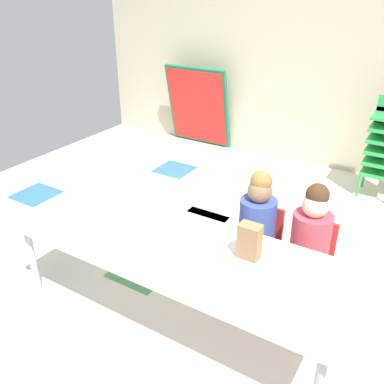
% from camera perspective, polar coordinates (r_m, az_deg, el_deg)
% --- Properties ---
extents(ground_plane, '(6.19, 4.93, 0.02)m').
position_cam_1_polar(ground_plane, '(3.50, 3.55, -9.33)').
color(ground_plane, silver).
extents(back_wall, '(6.19, 0.10, 2.72)m').
position_cam_1_polar(back_wall, '(5.18, 17.94, 17.95)').
color(back_wall, beige).
rests_on(back_wall, ground_plane).
extents(craft_table, '(2.19, 0.78, 0.59)m').
position_cam_1_polar(craft_table, '(2.63, -2.02, -8.05)').
color(craft_table, white).
rests_on(craft_table, ground_plane).
extents(seated_child_near_camera, '(0.32, 0.31, 0.92)m').
position_cam_1_polar(seated_child_near_camera, '(2.98, 9.03, -3.68)').
color(seated_child_near_camera, red).
rests_on(seated_child_near_camera, ground_plane).
extents(seated_child_middle_seat, '(0.32, 0.31, 0.92)m').
position_cam_1_polar(seated_child_middle_seat, '(2.88, 16.05, -5.62)').
color(seated_child_middle_seat, red).
rests_on(seated_child_middle_seat, ground_plane).
extents(kid_chair_green_stack, '(0.32, 0.30, 1.04)m').
position_cam_1_polar(kid_chair_green_stack, '(4.73, 24.87, 6.13)').
color(kid_chair_green_stack, green).
rests_on(kid_chair_green_stack, ground_plane).
extents(folded_activity_table, '(0.90, 0.29, 1.09)m').
position_cam_1_polar(folded_activity_table, '(5.76, 0.83, 11.61)').
color(folded_activity_table, '#19724C').
rests_on(folded_activity_table, ground_plane).
extents(paper_bag_brown, '(0.13, 0.09, 0.22)m').
position_cam_1_polar(paper_bag_brown, '(2.46, 7.88, -6.72)').
color(paper_bag_brown, '#9E754C').
rests_on(paper_bag_brown, craft_table).
extents(paper_plate_near_edge, '(0.18, 0.18, 0.01)m').
position_cam_1_polar(paper_plate_near_edge, '(2.77, -1.22, -4.90)').
color(paper_plate_near_edge, white).
rests_on(paper_plate_near_edge, craft_table).
extents(paper_plate_center_table, '(0.18, 0.18, 0.01)m').
position_cam_1_polar(paper_plate_center_table, '(3.06, -13.37, -2.38)').
color(paper_plate_center_table, white).
rests_on(paper_plate_center_table, craft_table).
extents(donut_powdered_on_plate, '(0.10, 0.10, 0.03)m').
position_cam_1_polar(donut_powdered_on_plate, '(2.76, -1.22, -4.58)').
color(donut_powdered_on_plate, white).
rests_on(donut_powdered_on_plate, craft_table).
extents(donut_powdered_loose, '(0.11, 0.11, 0.03)m').
position_cam_1_polar(donut_powdered_loose, '(2.83, -7.71, -4.09)').
color(donut_powdered_loose, white).
rests_on(donut_powdered_loose, craft_table).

